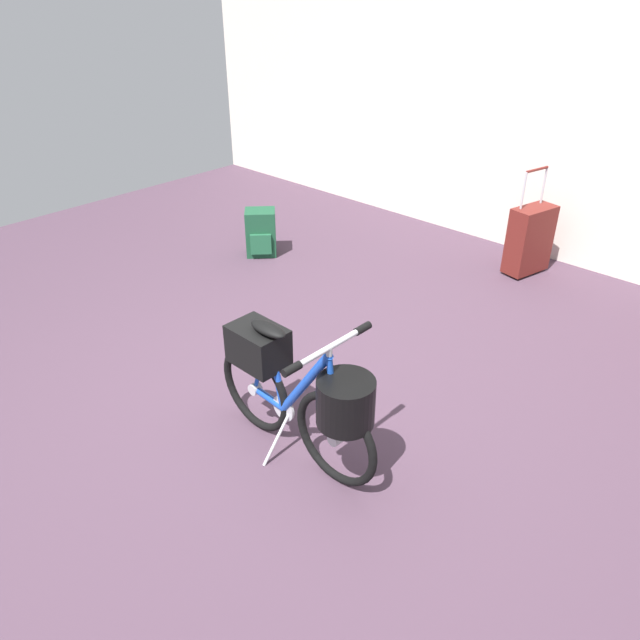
% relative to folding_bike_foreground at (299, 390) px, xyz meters
% --- Properties ---
extents(ground_plane, '(7.84, 7.84, 0.00)m').
position_rel_folding_bike_foreground_xyz_m(ground_plane, '(-0.30, 0.08, -0.40)').
color(ground_plane, '#473342').
extents(back_wall, '(7.84, 0.10, 2.68)m').
position_rel_folding_bike_foreground_xyz_m(back_wall, '(-0.30, 3.17, 0.94)').
color(back_wall, silver).
rests_on(back_wall, ground_plane).
extents(folding_bike_foreground, '(1.05, 0.53, 0.74)m').
position_rel_folding_bike_foreground_xyz_m(folding_bike_foreground, '(0.00, 0.00, 0.00)').
color(folding_bike_foreground, black).
rests_on(folding_bike_foreground, ground_plane).
extents(rolling_suitcase, '(0.26, 0.39, 0.83)m').
position_rel_folding_bike_foreground_xyz_m(rolling_suitcase, '(-0.17, 2.72, -0.12)').
color(rolling_suitcase, maroon).
rests_on(rolling_suitcase, ground_plane).
extents(backpack_on_floor, '(0.32, 0.32, 0.39)m').
position_rel_folding_bike_foreground_xyz_m(backpack_on_floor, '(-1.97, 1.53, -0.21)').
color(backpack_on_floor, '#19472D').
rests_on(backpack_on_floor, ground_plane).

